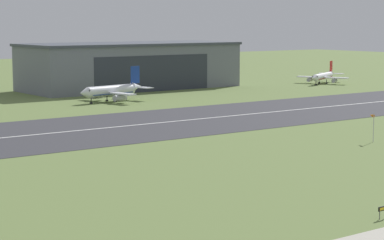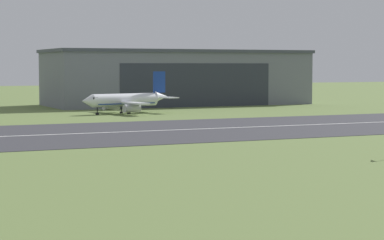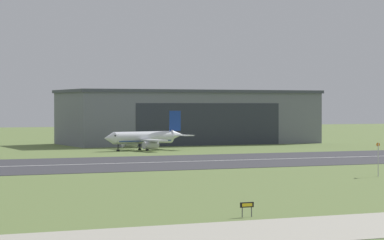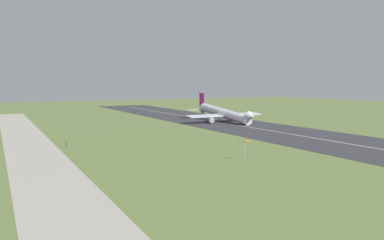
% 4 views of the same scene
% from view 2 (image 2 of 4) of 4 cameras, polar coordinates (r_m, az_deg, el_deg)
% --- Properties ---
extents(ground_plane, '(733.50, 733.50, 0.00)m').
position_cam_2_polar(ground_plane, '(78.10, 11.02, -4.42)').
color(ground_plane, olive).
extents(runway_strip, '(493.50, 44.51, 0.06)m').
position_cam_2_polar(runway_strip, '(131.23, -4.14, -0.88)').
color(runway_strip, '#333338').
rests_on(runway_strip, ground_plane).
extents(runway_centreline, '(444.15, 0.70, 0.01)m').
position_cam_2_polar(runway_centreline, '(131.23, -4.14, -0.86)').
color(runway_centreline, silver).
rests_on(runway_centreline, runway_strip).
extents(hangar_building, '(76.70, 30.17, 16.09)m').
position_cam_2_polar(hangar_building, '(221.85, -1.15, 3.27)').
color(hangar_building, slate).
rests_on(hangar_building, ground_plane).
extents(airplane_parked_centre, '(23.87, 20.78, 10.12)m').
position_cam_2_polar(airplane_parked_centre, '(180.10, -5.07, 1.50)').
color(airplane_parked_centre, silver).
rests_on(airplane_parked_centre, ground_plane).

